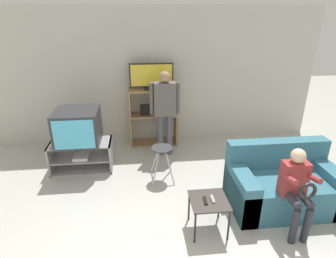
{
  "coord_description": "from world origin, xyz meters",
  "views": [
    {
      "loc": [
        -0.33,
        -1.76,
        2.5
      ],
      "look_at": [
        0.07,
        1.99,
        0.9
      ],
      "focal_mm": 30.0,
      "sensor_mm": 36.0,
      "label": 1
    }
  ],
  "objects": [
    {
      "name": "media_shelf",
      "position": [
        -0.07,
        3.38,
        0.58
      ],
      "size": [
        0.91,
        0.38,
        1.13
      ],
      "color": "#9E7A51",
      "rests_on": "ground_plane"
    },
    {
      "name": "folding_stool",
      "position": [
        -0.01,
        2.08,
        0.45
      ],
      "size": [
        0.37,
        0.46,
        0.56
      ],
      "color": "#B7B7BC",
      "rests_on": "ground_plane"
    },
    {
      "name": "snack_table",
      "position": [
        0.44,
        0.89,
        0.38
      ],
      "size": [
        0.44,
        0.44,
        0.44
      ],
      "color": "#38332D",
      "rests_on": "ground_plane"
    },
    {
      "name": "couch",
      "position": [
        1.56,
        1.27,
        0.3
      ],
      "size": [
        1.42,
        0.83,
        0.85
      ],
      "color": "teal",
      "rests_on": "ground_plane"
    },
    {
      "name": "television_flat",
      "position": [
        -0.09,
        3.39,
        1.36
      ],
      "size": [
        0.81,
        0.2,
        0.48
      ],
      "color": "black",
      "rests_on": "media_shelf"
    },
    {
      "name": "wall_back",
      "position": [
        0.0,
        3.64,
        1.3
      ],
      "size": [
        6.4,
        0.06,
        2.6
      ],
      "color": "beige",
      "rests_on": "ground_plane"
    },
    {
      "name": "person_seated_child",
      "position": [
        1.44,
        0.8,
        0.63
      ],
      "size": [
        0.33,
        0.43,
        1.06
      ],
      "color": "#2D2D38",
      "rests_on": "ground_plane"
    },
    {
      "name": "television_main",
      "position": [
        -1.34,
        2.55,
        0.76
      ],
      "size": [
        0.69,
        0.65,
        0.55
      ],
      "color": "#2D2D33",
      "rests_on": "tv_stand"
    },
    {
      "name": "remote_control_white",
      "position": [
        0.48,
        0.89,
        0.45
      ],
      "size": [
        0.04,
        0.14,
        0.02
      ],
      "primitive_type": "cube",
      "rotation": [
        0.0,
        0.0,
        -0.01
      ],
      "color": "gray",
      "rests_on": "snack_table"
    },
    {
      "name": "person_standing_adult",
      "position": [
        0.11,
        2.92,
        0.94
      ],
      "size": [
        0.53,
        0.2,
        1.55
      ],
      "color": "#4C4C56",
      "rests_on": "ground_plane"
    },
    {
      "name": "tv_stand",
      "position": [
        -1.33,
        2.55,
        0.24
      ],
      "size": [
        1.01,
        0.5,
        0.49
      ],
      "color": "#939399",
      "rests_on": "ground_plane"
    },
    {
      "name": "remote_control_black",
      "position": [
        0.39,
        0.87,
        0.45
      ],
      "size": [
        0.05,
        0.15,
        0.02
      ],
      "primitive_type": "cube",
      "rotation": [
        0.0,
        0.0,
        -0.06
      ],
      "color": "black",
      "rests_on": "snack_table"
    }
  ]
}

